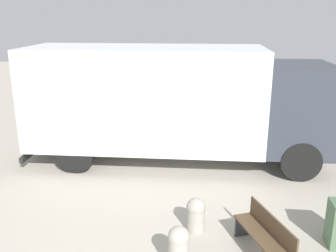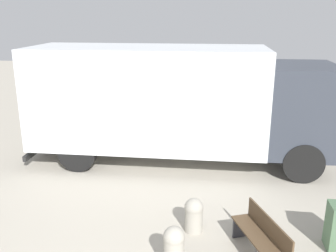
# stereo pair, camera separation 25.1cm
# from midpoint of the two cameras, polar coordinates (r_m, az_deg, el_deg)

# --- Properties ---
(delivery_truck) EXTENTS (8.79, 2.67, 3.41)m
(delivery_truck) POSITION_cam_midpoint_polar(r_m,az_deg,el_deg) (10.96, 1.77, 4.05)
(delivery_truck) COLOR silver
(delivery_truck) RESTS_ON ground
(park_bench) EXTENTS (0.96, 1.60, 0.83)m
(park_bench) POSITION_cam_midpoint_polar(r_m,az_deg,el_deg) (7.28, 15.18, -15.93)
(park_bench) COLOR brown
(park_bench) RESTS_ON ground
(bollard_near_bench) EXTENTS (0.38, 0.38, 0.87)m
(bollard_near_bench) POSITION_cam_midpoint_polar(r_m,az_deg,el_deg) (6.76, 2.04, -18.03)
(bollard_near_bench) COLOR #9E998C
(bollard_near_bench) RESTS_ON ground
(bollard_far_bench) EXTENTS (0.39, 0.39, 0.72)m
(bollard_far_bench) POSITION_cam_midpoint_polar(r_m,az_deg,el_deg) (7.90, 4.88, -13.22)
(bollard_far_bench) COLOR #9E998C
(bollard_far_bench) RESTS_ON ground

